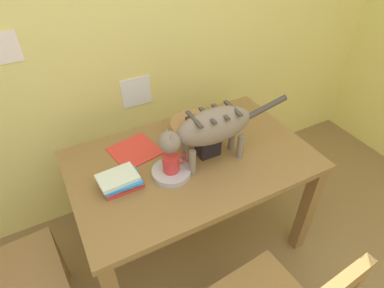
{
  "coord_description": "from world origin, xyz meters",
  "views": [
    {
      "loc": [
        -0.54,
        0.11,
        1.91
      ],
      "look_at": [
        0.08,
        1.29,
        0.84
      ],
      "focal_mm": 30.09,
      "sensor_mm": 36.0,
      "label": 1
    }
  ],
  "objects_px": {
    "cat": "(211,128)",
    "toaster": "(203,136)",
    "wicker_basket": "(195,129)",
    "dining_table": "(192,170)",
    "magazine": "(135,151)",
    "saucer_bowl": "(171,172)",
    "book_stack": "(120,181)",
    "wooden_chair_near": "(4,282)",
    "coffee_mug": "(171,163)"
  },
  "relations": [
    {
      "from": "cat",
      "to": "toaster",
      "type": "xyz_separation_m",
      "value": [
        0.02,
        0.12,
        -0.14
      ]
    },
    {
      "from": "toaster",
      "to": "wooden_chair_near",
      "type": "bearing_deg",
      "value": -172.99
    },
    {
      "from": "wooden_chair_near",
      "to": "wicker_basket",
      "type": "bearing_deg",
      "value": 97.69
    },
    {
      "from": "saucer_bowl",
      "to": "wooden_chair_near",
      "type": "distance_m",
      "value": 0.93
    },
    {
      "from": "coffee_mug",
      "to": "book_stack",
      "type": "distance_m",
      "value": 0.27
    },
    {
      "from": "cat",
      "to": "book_stack",
      "type": "bearing_deg",
      "value": 85.49
    },
    {
      "from": "wooden_chair_near",
      "to": "coffee_mug",
      "type": "bearing_deg",
      "value": 86.94
    },
    {
      "from": "saucer_bowl",
      "to": "wicker_basket",
      "type": "height_order",
      "value": "wicker_basket"
    },
    {
      "from": "dining_table",
      "to": "book_stack",
      "type": "xyz_separation_m",
      "value": [
        -0.41,
        -0.02,
        0.12
      ]
    },
    {
      "from": "cat",
      "to": "wooden_chair_near",
      "type": "height_order",
      "value": "cat"
    },
    {
      "from": "dining_table",
      "to": "wooden_chair_near",
      "type": "bearing_deg",
      "value": -175.13
    },
    {
      "from": "coffee_mug",
      "to": "wooden_chair_near",
      "type": "xyz_separation_m",
      "value": [
        -0.89,
        -0.03,
        -0.35
      ]
    },
    {
      "from": "dining_table",
      "to": "magazine",
      "type": "relative_size",
      "value": 5.37
    },
    {
      "from": "wicker_basket",
      "to": "cat",
      "type": "bearing_deg",
      "value": -98.48
    },
    {
      "from": "dining_table",
      "to": "saucer_bowl",
      "type": "bearing_deg",
      "value": -158.07
    },
    {
      "from": "dining_table",
      "to": "book_stack",
      "type": "distance_m",
      "value": 0.43
    },
    {
      "from": "magazine",
      "to": "toaster",
      "type": "xyz_separation_m",
      "value": [
        0.35,
        -0.15,
        0.08
      ]
    },
    {
      "from": "book_stack",
      "to": "wicker_basket",
      "type": "bearing_deg",
      "value": 19.57
    },
    {
      "from": "cat",
      "to": "magazine",
      "type": "bearing_deg",
      "value": 51.96
    },
    {
      "from": "coffee_mug",
      "to": "wicker_basket",
      "type": "bearing_deg",
      "value": 41.37
    },
    {
      "from": "saucer_bowl",
      "to": "wooden_chair_near",
      "type": "relative_size",
      "value": 0.21
    },
    {
      "from": "cat",
      "to": "saucer_bowl",
      "type": "distance_m",
      "value": 0.31
    },
    {
      "from": "coffee_mug",
      "to": "toaster",
      "type": "bearing_deg",
      "value": 24.68
    },
    {
      "from": "toaster",
      "to": "wicker_basket",
      "type": "bearing_deg",
      "value": 84.24
    },
    {
      "from": "coffee_mug",
      "to": "magazine",
      "type": "relative_size",
      "value": 0.53
    },
    {
      "from": "magazine",
      "to": "wooden_chair_near",
      "type": "bearing_deg",
      "value": -171.02
    },
    {
      "from": "coffee_mug",
      "to": "cat",
      "type": "bearing_deg",
      "value": -1.01
    },
    {
      "from": "dining_table",
      "to": "cat",
      "type": "distance_m",
      "value": 0.33
    },
    {
      "from": "saucer_bowl",
      "to": "wicker_basket",
      "type": "relative_size",
      "value": 0.7
    },
    {
      "from": "toaster",
      "to": "wooden_chair_near",
      "type": "distance_m",
      "value": 1.2
    },
    {
      "from": "wooden_chair_near",
      "to": "toaster",
      "type": "bearing_deg",
      "value": 92.24
    },
    {
      "from": "dining_table",
      "to": "book_stack",
      "type": "height_order",
      "value": "book_stack"
    },
    {
      "from": "magazine",
      "to": "wooden_chair_near",
      "type": "xyz_separation_m",
      "value": [
        -0.78,
        -0.29,
        -0.28
      ]
    },
    {
      "from": "cat",
      "to": "wicker_basket",
      "type": "height_order",
      "value": "cat"
    },
    {
      "from": "wicker_basket",
      "to": "toaster",
      "type": "bearing_deg",
      "value": -95.76
    },
    {
      "from": "dining_table",
      "to": "saucer_bowl",
      "type": "distance_m",
      "value": 0.2
    },
    {
      "from": "book_stack",
      "to": "wooden_chair_near",
      "type": "bearing_deg",
      "value": -173.71
    },
    {
      "from": "wooden_chair_near",
      "to": "magazine",
      "type": "bearing_deg",
      "value": 105.75
    },
    {
      "from": "toaster",
      "to": "wooden_chair_near",
      "type": "xyz_separation_m",
      "value": [
        -1.13,
        -0.14,
        -0.36
      ]
    },
    {
      "from": "toaster",
      "to": "dining_table",
      "type": "bearing_deg",
      "value": -151.94
    },
    {
      "from": "saucer_bowl",
      "to": "wicker_basket",
      "type": "bearing_deg",
      "value": 40.97
    },
    {
      "from": "saucer_bowl",
      "to": "book_stack",
      "type": "bearing_deg",
      "value": 170.57
    },
    {
      "from": "dining_table",
      "to": "wicker_basket",
      "type": "bearing_deg",
      "value": 56.9
    },
    {
      "from": "book_stack",
      "to": "wooden_chair_near",
      "type": "xyz_separation_m",
      "value": [
        -0.63,
        -0.07,
        -0.31
      ]
    },
    {
      "from": "coffee_mug",
      "to": "magazine",
      "type": "distance_m",
      "value": 0.3
    },
    {
      "from": "dining_table",
      "to": "book_stack",
      "type": "relative_size",
      "value": 6.25
    },
    {
      "from": "coffee_mug",
      "to": "wooden_chair_near",
      "type": "bearing_deg",
      "value": -178.28
    },
    {
      "from": "coffee_mug",
      "to": "toaster",
      "type": "xyz_separation_m",
      "value": [
        0.25,
        0.11,
        0.01
      ]
    },
    {
      "from": "magazine",
      "to": "wicker_basket",
      "type": "relative_size",
      "value": 0.85
    },
    {
      "from": "magazine",
      "to": "wicker_basket",
      "type": "height_order",
      "value": "wicker_basket"
    }
  ]
}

